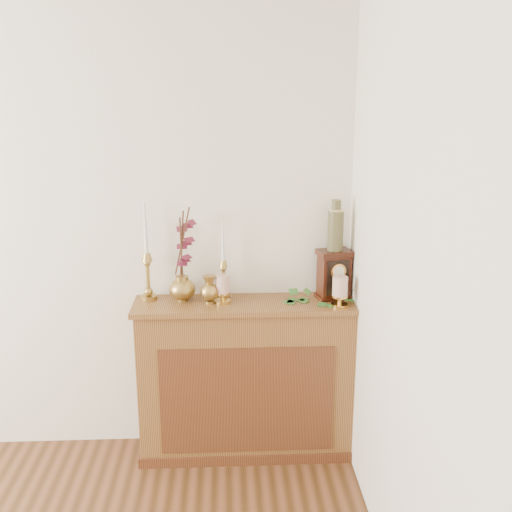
{
  "coord_description": "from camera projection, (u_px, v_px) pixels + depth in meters",
  "views": [
    {
      "loc": [
        1.3,
        -1.02,
        2.05
      ],
      "look_at": [
        1.46,
        2.05,
        1.21
      ],
      "focal_mm": 42.0,
      "sensor_mm": 36.0,
      "label": 1
    }
  ],
  "objects": [
    {
      "name": "ivy_garland",
      "position": [
        334.0,
        299.0,
        3.31
      ],
      "size": [
        0.54,
        0.21,
        0.09
      ],
      "rotation": [
        0.0,
        0.0,
        -0.43
      ],
      "color": "#326B28",
      "rests_on": "console_shelf"
    },
    {
      "name": "console_shelf",
      "position": [
        246.0,
        383.0,
        3.44
      ],
      "size": [
        1.24,
        0.34,
        0.93
      ],
      "color": "olive",
      "rests_on": "ground"
    },
    {
      "name": "bud_vase",
      "position": [
        209.0,
        290.0,
        3.26
      ],
      "size": [
        0.1,
        0.1,
        0.16
      ],
      "rotation": [
        0.0,
        0.0,
        -0.24
      ],
      "color": "#B39747",
      "rests_on": "console_shelf"
    },
    {
      "name": "pillar_candle_left",
      "position": [
        223.0,
        287.0,
        3.27
      ],
      "size": [
        0.09,
        0.09,
        0.17
      ],
      "rotation": [
        0.0,
        0.0,
        0.21
      ],
      "color": "gold",
      "rests_on": "console_shelf"
    },
    {
      "name": "candlestick_center",
      "position": [
        223.0,
        273.0,
        3.34
      ],
      "size": [
        0.07,
        0.07,
        0.45
      ],
      "rotation": [
        0.0,
        0.0,
        -0.39
      ],
      "color": "#B39747",
      "rests_on": "console_shelf"
    },
    {
      "name": "candlestick_left",
      "position": [
        147.0,
        269.0,
        3.3
      ],
      "size": [
        0.09,
        0.09,
        0.55
      ],
      "rotation": [
        0.0,
        0.0,
        0.14
      ],
      "color": "#B39747",
      "rests_on": "console_shelf"
    },
    {
      "name": "mantel_clock",
      "position": [
        334.0,
        275.0,
        3.34
      ],
      "size": [
        0.21,
        0.17,
        0.28
      ],
      "rotation": [
        0.0,
        0.0,
        0.23
      ],
      "color": "#36150A",
      "rests_on": "console_shelf"
    },
    {
      "name": "pillar_candle_right",
      "position": [
        340.0,
        290.0,
        3.21
      ],
      "size": [
        0.09,
        0.09,
        0.18
      ],
      "rotation": [
        0.0,
        0.0,
        0.35
      ],
      "color": "gold",
      "rests_on": "console_shelf"
    },
    {
      "name": "ceramic_vase",
      "position": [
        336.0,
        228.0,
        3.27
      ],
      "size": [
        0.09,
        0.09,
        0.28
      ],
      "rotation": [
        0.0,
        0.0,
        0.23
      ],
      "color": "#172F23",
      "rests_on": "mantel_clock"
    },
    {
      "name": "ginger_jar",
      "position": [
        185.0,
        257.0,
        3.3
      ],
      "size": [
        0.22,
        0.23,
        0.54
      ],
      "rotation": [
        0.0,
        0.0,
        0.39
      ],
      "color": "#B39747",
      "rests_on": "console_shelf"
    }
  ]
}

